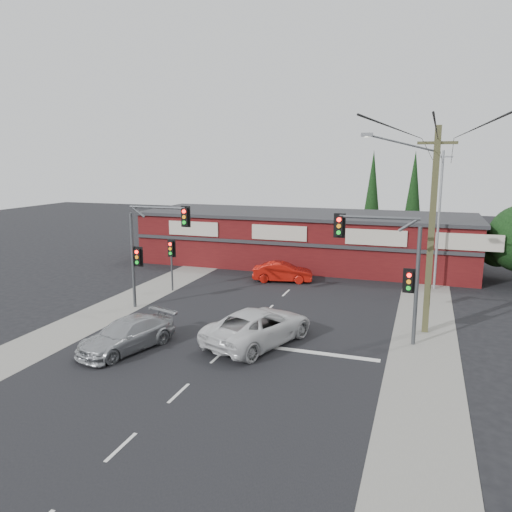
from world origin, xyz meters
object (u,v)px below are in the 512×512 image
(silver_suv, at_px, (127,335))
(white_suv, at_px, (259,326))
(utility_pole, at_px, (429,224))
(red_sedan, at_px, (283,272))
(shop_building, at_px, (305,238))

(silver_suv, bearing_deg, white_suv, 44.03)
(utility_pole, bearing_deg, red_sedan, 140.76)
(red_sedan, bearing_deg, shop_building, -12.40)
(red_sedan, bearing_deg, silver_suv, 155.94)
(white_suv, bearing_deg, shop_building, -63.10)
(shop_building, distance_m, utility_pole, 17.15)
(utility_pole, bearing_deg, silver_suv, -151.47)
(white_suv, relative_size, silver_suv, 1.22)
(red_sedan, bearing_deg, white_suv, 178.77)
(white_suv, relative_size, red_sedan, 1.43)
(shop_building, bearing_deg, white_suv, -83.24)
(utility_pole, bearing_deg, shop_building, 123.76)
(white_suv, xyz_separation_m, utility_pole, (7.21, 4.11, 4.57))
(silver_suv, relative_size, shop_building, 0.18)
(shop_building, bearing_deg, silver_suv, -98.77)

